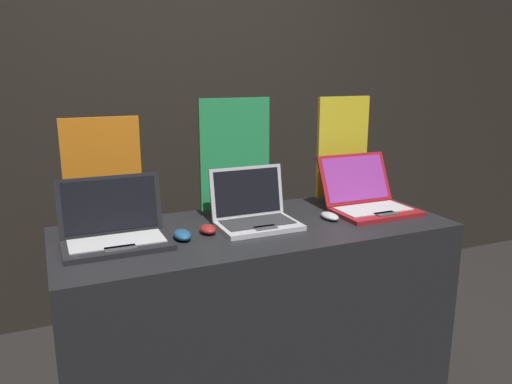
% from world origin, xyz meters
% --- Properties ---
extents(wall_back, '(8.00, 0.05, 2.80)m').
position_xyz_m(wall_back, '(0.00, 1.63, 1.40)').
color(wall_back, black).
rests_on(wall_back, ground_plane).
extents(display_counter, '(1.66, 0.68, 0.92)m').
position_xyz_m(display_counter, '(0.00, 0.34, 0.46)').
color(display_counter, black).
rests_on(display_counter, ground_plane).
extents(laptop_front, '(0.40, 0.28, 0.25)m').
position_xyz_m(laptop_front, '(-0.58, 0.36, 0.98)').
color(laptop_front, black).
rests_on(laptop_front, display_counter).
extents(mouse_front, '(0.07, 0.11, 0.04)m').
position_xyz_m(mouse_front, '(-0.33, 0.30, 0.94)').
color(mouse_front, navy).
rests_on(mouse_front, display_counter).
extents(promo_stand_front, '(0.32, 0.07, 0.46)m').
position_xyz_m(promo_stand_front, '(-0.58, 0.62, 1.14)').
color(promo_stand_front, black).
rests_on(promo_stand_front, display_counter).
extents(laptop_middle, '(0.34, 0.27, 0.24)m').
position_xyz_m(laptop_middle, '(0.00, 0.36, 0.98)').
color(laptop_middle, '#B7B7BC').
rests_on(laptop_middle, display_counter).
extents(mouse_middle, '(0.07, 0.10, 0.04)m').
position_xyz_m(mouse_middle, '(-0.22, 0.33, 0.94)').
color(mouse_middle, maroon).
rests_on(mouse_middle, display_counter).
extents(promo_stand_middle, '(0.34, 0.07, 0.53)m').
position_xyz_m(promo_stand_middle, '(0.00, 0.58, 1.17)').
color(promo_stand_middle, black).
rests_on(promo_stand_middle, display_counter).
extents(laptop_back, '(0.37, 0.36, 0.25)m').
position_xyz_m(laptop_back, '(0.58, 0.35, 0.98)').
color(laptop_back, maroon).
rests_on(laptop_back, display_counter).
extents(mouse_back, '(0.06, 0.11, 0.03)m').
position_xyz_m(mouse_back, '(0.34, 0.30, 0.93)').
color(mouse_back, '#B2B2B7').
rests_on(mouse_back, display_counter).
extents(promo_stand_back, '(0.29, 0.07, 0.52)m').
position_xyz_m(promo_stand_back, '(0.58, 0.58, 1.17)').
color(promo_stand_back, black).
rests_on(promo_stand_back, display_counter).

